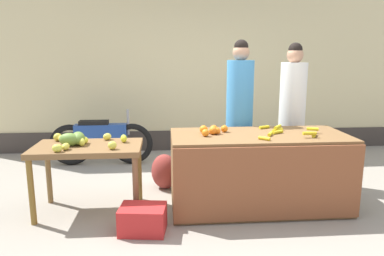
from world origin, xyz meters
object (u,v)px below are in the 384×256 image
(vendor_woman_blue_shirt, at_px, (239,114))
(produce_sack, at_px, (165,171))
(vendor_woman_white_shirt, at_px, (292,114))
(parked_motorcycle, at_px, (101,140))
(produce_crate, at_px, (143,219))

(vendor_woman_blue_shirt, xyz_separation_m, produce_sack, (-0.97, -0.05, -0.73))
(vendor_woman_white_shirt, bearing_deg, parked_motorcycle, 159.91)
(parked_motorcycle, xyz_separation_m, produce_crate, (0.76, -2.28, -0.27))
(vendor_woman_white_shirt, xyz_separation_m, parked_motorcycle, (-2.68, 0.98, -0.54))
(vendor_woman_blue_shirt, relative_size, produce_crate, 4.29)
(parked_motorcycle, height_order, produce_sack, parked_motorcycle)
(vendor_woman_blue_shirt, relative_size, parked_motorcycle, 1.18)
(produce_crate, xyz_separation_m, produce_sack, (0.22, 1.16, 0.10))
(vendor_woman_white_shirt, relative_size, produce_sack, 4.10)
(vendor_woman_white_shirt, height_order, produce_sack, vendor_woman_white_shirt)
(vendor_woman_blue_shirt, height_order, produce_sack, vendor_woman_blue_shirt)
(vendor_woman_white_shirt, bearing_deg, produce_crate, -145.79)
(parked_motorcycle, distance_m, produce_crate, 2.42)
(vendor_woman_white_shirt, distance_m, produce_sack, 1.84)
(produce_crate, bearing_deg, parked_motorcycle, 108.44)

